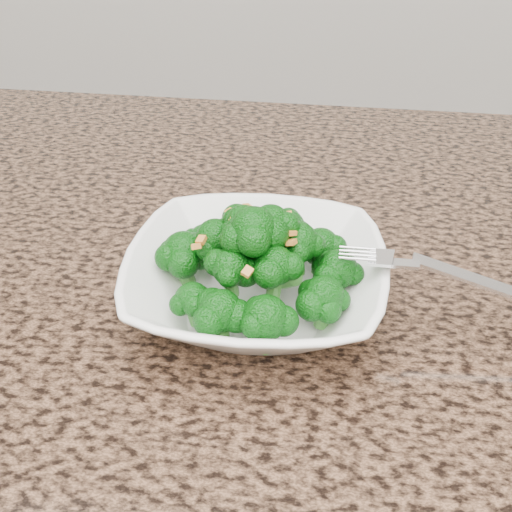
# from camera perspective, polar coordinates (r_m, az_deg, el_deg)

# --- Properties ---
(granite_counter) EXTENTS (1.64, 1.04, 0.03)m
(granite_counter) POSITION_cam_1_polar(r_m,az_deg,el_deg) (0.53, -14.14, -7.78)
(granite_counter) COLOR brown
(granite_counter) RESTS_ON cabinet
(bowl) EXTENTS (0.21, 0.21, 0.05)m
(bowl) POSITION_cam_1_polar(r_m,az_deg,el_deg) (0.52, 0.00, -2.25)
(bowl) COLOR white
(bowl) RESTS_ON granite_counter
(broccoli_pile) EXTENTS (0.18, 0.18, 0.06)m
(broccoli_pile) POSITION_cam_1_polar(r_m,az_deg,el_deg) (0.49, 0.00, 3.16)
(broccoli_pile) COLOR #084D0A
(broccoli_pile) RESTS_ON bowl
(garlic_topping) EXTENTS (0.11, 0.11, 0.01)m
(garlic_topping) POSITION_cam_1_polar(r_m,az_deg,el_deg) (0.47, 0.00, 6.76)
(garlic_topping) COLOR orange
(garlic_topping) RESTS_ON broccoli_pile
(fork) EXTENTS (0.18, 0.06, 0.01)m
(fork) POSITION_cam_1_polar(r_m,az_deg,el_deg) (0.49, 13.57, -0.73)
(fork) COLOR silver
(fork) RESTS_ON bowl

